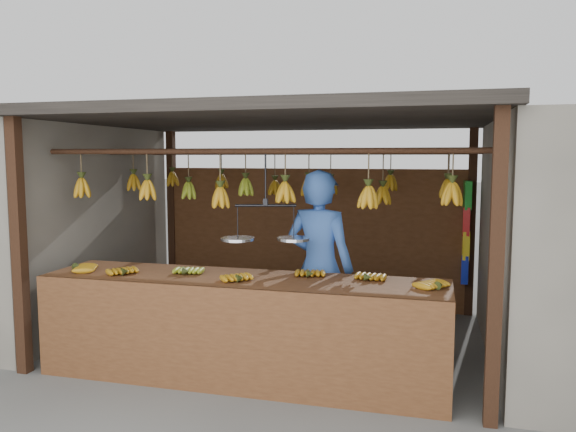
# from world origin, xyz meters

# --- Properties ---
(ground) EXTENTS (80.00, 80.00, 0.00)m
(ground) POSITION_xyz_m (0.00, 0.00, 0.00)
(ground) COLOR #5B5B57
(stall) EXTENTS (4.30, 3.30, 2.40)m
(stall) POSITION_xyz_m (0.00, 0.33, 1.97)
(stall) COLOR black
(stall) RESTS_ON ground
(counter) EXTENTS (3.60, 0.81, 0.96)m
(counter) POSITION_xyz_m (-0.04, -1.23, 0.71)
(counter) COLOR #5A331A
(counter) RESTS_ON ground
(hanging_bananas) EXTENTS (3.58, 2.16, 0.38)m
(hanging_bananas) POSITION_xyz_m (-0.00, -0.01, 1.63)
(hanging_bananas) COLOR #AD7712
(hanging_bananas) RESTS_ON ground
(balance_scale) EXTENTS (0.76, 0.42, 0.78)m
(balance_scale) POSITION_xyz_m (0.14, -1.00, 1.27)
(balance_scale) COLOR black
(balance_scale) RESTS_ON ground
(vendor) EXTENTS (0.75, 0.59, 1.83)m
(vendor) POSITION_xyz_m (0.54, -0.60, 0.92)
(vendor) COLOR #3359A5
(vendor) RESTS_ON ground
(bag_bundles) EXTENTS (0.08, 0.26, 1.23)m
(bag_bundles) POSITION_xyz_m (1.94, 1.35, 1.05)
(bag_bundles) COLOR #199926
(bag_bundles) RESTS_ON ground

